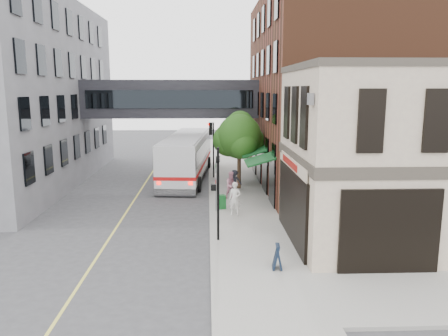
{
  "coord_description": "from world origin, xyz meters",
  "views": [
    {
      "loc": [
        -0.09,
        -18.08,
        7.36
      ],
      "look_at": [
        0.7,
        2.53,
        3.58
      ],
      "focal_mm": 35.0,
      "sensor_mm": 36.0,
      "label": 1
    }
  ],
  "objects": [
    {
      "name": "ground",
      "position": [
        0.0,
        0.0,
        0.0
      ],
      "size": [
        120.0,
        120.0,
        0.0
      ],
      "primitive_type": "plane",
      "color": "#38383A",
      "rests_on": "ground"
    },
    {
      "name": "sandwich_board",
      "position": [
        2.71,
        -1.5,
        0.66
      ],
      "size": [
        0.42,
        0.6,
        1.01
      ],
      "primitive_type": "cube",
      "rotation": [
        0.0,
        0.0,
        -0.1
      ],
      "color": "black",
      "rests_on": "sidewalk_main"
    },
    {
      "name": "street_tree",
      "position": [
        2.19,
        13.22,
        3.91
      ],
      "size": [
        3.8,
        3.2,
        5.6
      ],
      "color": "#382619",
      "rests_on": "sidewalk_main"
    },
    {
      "name": "bus",
      "position": [
        -1.78,
        17.38,
        1.98
      ],
      "size": [
        4.03,
        13.31,
        3.53
      ],
      "color": "silver",
      "rests_on": "ground"
    },
    {
      "name": "newspaper_box",
      "position": [
        0.76,
        7.53,
        0.57
      ],
      "size": [
        0.52,
        0.49,
        0.84
      ],
      "primitive_type": "cube",
      "rotation": [
        0.0,
        0.0,
        0.35
      ],
      "color": "#145B23",
      "rests_on": "sidewalk_main"
    },
    {
      "name": "sidewalk_main",
      "position": [
        2.0,
        14.0,
        0.07
      ],
      "size": [
        4.0,
        60.0,
        0.15
      ],
      "primitive_type": "cube",
      "color": "gray",
      "rests_on": "ground"
    },
    {
      "name": "skyway_bridge",
      "position": [
        -3.0,
        18.0,
        6.5
      ],
      "size": [
        14.0,
        3.18,
        3.0
      ],
      "color": "black",
      "rests_on": "ground"
    },
    {
      "name": "traffic_signal_far",
      "position": [
        0.26,
        17.0,
        3.34
      ],
      "size": [
        0.53,
        0.28,
        4.5
      ],
      "color": "black",
      "rests_on": "sidewalk_main"
    },
    {
      "name": "pedestrian_c",
      "position": [
        1.78,
        11.74,
        0.94
      ],
      "size": [
        1.06,
        0.65,
        1.59
      ],
      "primitive_type": "imported",
      "rotation": [
        0.0,
        0.0,
        -0.06
      ],
      "color": "black",
      "rests_on": "sidewalk_main"
    },
    {
      "name": "traffic_signal_near",
      "position": [
        0.37,
        2.0,
        2.98
      ],
      "size": [
        0.44,
        0.22,
        4.6
      ],
      "color": "black",
      "rests_on": "sidewalk_main"
    },
    {
      "name": "pedestrian_a",
      "position": [
        1.48,
        6.21,
        1.11
      ],
      "size": [
        0.77,
        0.58,
        1.91
      ],
      "primitive_type": "imported",
      "rotation": [
        0.0,
        0.0,
        -0.19
      ],
      "color": "silver",
      "rests_on": "sidewalk_main"
    },
    {
      "name": "brick_building",
      "position": [
        9.98,
        15.0,
        6.99
      ],
      "size": [
        13.76,
        18.0,
        14.0
      ],
      "color": "#532B19",
      "rests_on": "ground"
    },
    {
      "name": "pedestrian_b",
      "position": [
        1.49,
        10.0,
        1.06
      ],
      "size": [
        1.03,
        0.9,
        1.81
      ],
      "primitive_type": "imported",
      "rotation": [
        0.0,
        0.0,
        0.27
      ],
      "color": "pink",
      "rests_on": "sidewalk_main"
    },
    {
      "name": "corner_building",
      "position": [
        8.97,
        2.0,
        4.21
      ],
      "size": [
        10.19,
        8.12,
        8.45
      ],
      "color": "tan",
      "rests_on": "ground"
    },
    {
      "name": "street_sign_pole",
      "position": [
        0.39,
        7.0,
        1.93
      ],
      "size": [
        0.08,
        0.75,
        3.0
      ],
      "color": "gray",
      "rests_on": "sidewalk_main"
    },
    {
      "name": "lane_marking",
      "position": [
        -5.0,
        10.0,
        0.01
      ],
      "size": [
        0.12,
        40.0,
        0.01
      ],
      "primitive_type": "cube",
      "color": "#D8CC4C",
      "rests_on": "ground"
    }
  ]
}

